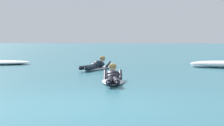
{
  "coord_description": "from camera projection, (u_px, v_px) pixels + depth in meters",
  "views": [
    {
      "loc": [
        1.24,
        -7.02,
        1.24
      ],
      "look_at": [
        -0.04,
        5.86,
        0.39
      ],
      "focal_mm": 64.22,
      "sensor_mm": 36.0,
      "label": 1
    }
  ],
  "objects": [
    {
      "name": "surfer_far",
      "position": [
        97.0,
        66.0,
        15.2
      ],
      "size": [
        1.13,
        2.69,
        0.54
      ],
      "color": "silver",
      "rests_on": "ground"
    },
    {
      "name": "surfer_near",
      "position": [
        113.0,
        78.0,
        10.78
      ],
      "size": [
        0.78,
        2.49,
        0.55
      ],
      "color": "silver",
      "rests_on": "ground"
    },
    {
      "name": "whitewater_mid_left",
      "position": [
        224.0,
        65.0,
        15.93
      ],
      "size": [
        2.77,
        1.5,
        0.28
      ],
      "color": "white",
      "rests_on": "ground"
    },
    {
      "name": "ground_plane",
      "position": [
        123.0,
        66.0,
        17.1
      ],
      "size": [
        120.0,
        120.0,
        0.0
      ],
      "primitive_type": "plane",
      "color": "#2D6B7A"
    }
  ]
}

